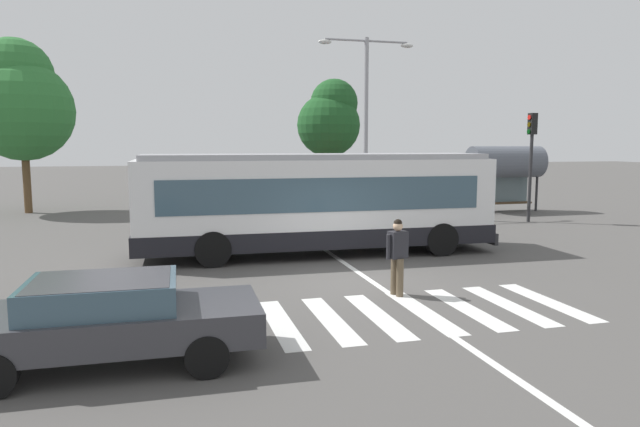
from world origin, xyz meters
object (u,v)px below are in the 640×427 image
object	(u,v)px
pedestrian_crossing_street	(397,253)
parked_car_blue	(278,199)
parked_car_champagne	(220,199)
bus_stop_shelter	(505,163)
city_transit_bus	(317,203)
parked_car_red	(327,197)
foreground_sedan	(108,316)
traffic_light_far_corner	(531,149)
background_tree_left	(20,101)
background_tree_right	(330,119)
twin_arm_street_lamp	(366,106)

from	to	relation	value
pedestrian_crossing_street	parked_car_blue	distance (m)	15.10
parked_car_champagne	bus_stop_shelter	xyz separation A→B (m)	(13.73, -2.44, 1.65)
city_transit_bus	parked_car_red	distance (m)	10.85
parked_car_blue	foreground_sedan	bearing A→B (deg)	-108.49
city_transit_bus	parked_car_red	size ratio (longest dim) A/B	2.34
pedestrian_crossing_street	traffic_light_far_corner	size ratio (longest dim) A/B	0.37
parked_car_champagne	background_tree_left	distance (m)	10.75
city_transit_bus	traffic_light_far_corner	xyz separation A→B (m)	(10.69, 4.67, 1.54)
city_transit_bus	background_tree_left	distance (m)	18.19
city_transit_bus	bus_stop_shelter	distance (m)	14.29
parked_car_champagne	background_tree_right	xyz separation A→B (m)	(6.44, 3.51, 3.98)
foreground_sedan	twin_arm_street_lamp	xyz separation A→B (m)	(9.70, 15.92, 4.29)
bus_stop_shelter	background_tree_right	distance (m)	9.69
foreground_sedan	parked_car_blue	bearing A→B (deg)	71.51
traffic_light_far_corner	pedestrian_crossing_street	bearing A→B (deg)	-136.06
foreground_sedan	bus_stop_shelter	xyz separation A→B (m)	(16.98, 15.92, 1.65)
pedestrian_crossing_street	twin_arm_street_lamp	distance (m)	14.43
background_tree_right	background_tree_left	bearing A→B (deg)	-179.19
pedestrian_crossing_street	foreground_sedan	bearing A→B (deg)	-155.49
city_transit_bus	parked_car_blue	world-z (taller)	city_transit_bus
city_transit_bus	foreground_sedan	bearing A→B (deg)	-124.15
city_transit_bus	traffic_light_far_corner	bearing A→B (deg)	23.60
twin_arm_street_lamp	background_tree_right	distance (m)	5.95
parked_car_red	background_tree_right	world-z (taller)	background_tree_right
parked_car_red	background_tree_left	distance (m)	15.47
foreground_sedan	traffic_light_far_corner	size ratio (longest dim) A/B	0.97
parked_car_blue	background_tree_left	bearing A→B (deg)	161.68
background_tree_left	background_tree_right	distance (m)	15.57
bus_stop_shelter	background_tree_right	xyz separation A→B (m)	(-7.29, 5.94, 2.33)
city_transit_bus	background_tree_left	bearing A→B (deg)	128.73
parked_car_champagne	background_tree_left	world-z (taller)	background_tree_left
pedestrian_crossing_street	parked_car_champagne	bearing A→B (deg)	99.18
parked_car_champagne	parked_car_red	xyz separation A→B (m)	(5.21, -0.25, 0.00)
parked_car_champagne	background_tree_left	xyz separation A→B (m)	(-9.11, 3.28, 4.66)
bus_stop_shelter	background_tree_right	bearing A→B (deg)	140.80
city_transit_bus	pedestrian_crossing_street	bearing A→B (deg)	-84.20
foreground_sedan	background_tree_right	bearing A→B (deg)	66.08
bus_stop_shelter	parked_car_blue	bearing A→B (deg)	170.65
city_transit_bus	background_tree_left	xyz separation A→B (m)	(-11.13, 13.87, 3.84)
city_transit_bus	parked_car_red	bearing A→B (deg)	72.83
pedestrian_crossing_street	parked_car_red	bearing A→B (deg)	80.20
parked_car_blue	twin_arm_street_lamp	size ratio (longest dim) A/B	0.57
parked_car_red	bus_stop_shelter	bearing A→B (deg)	-14.37
twin_arm_street_lamp	background_tree_left	distance (m)	16.58
city_transit_bus	pedestrian_crossing_street	world-z (taller)	city_transit_bus
traffic_light_far_corner	city_transit_bus	bearing A→B (deg)	-156.40
parked_car_blue	twin_arm_street_lamp	distance (m)	5.99
parked_car_champagne	parked_car_red	bearing A→B (deg)	-2.79
twin_arm_street_lamp	background_tree_left	world-z (taller)	background_tree_left
background_tree_right	parked_car_blue	bearing A→B (deg)	-132.40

